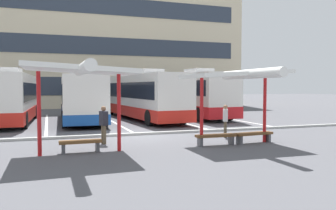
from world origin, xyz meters
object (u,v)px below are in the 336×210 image
(waiting_passenger_1, at_px, (225,119))
(bench_2, at_px, (254,135))
(bench_1, at_px, (216,137))
(coach_bus_3, at_px, (191,95))
(bench_0, at_px, (81,144))
(waiting_shelter_0, at_px, (81,71))
(waiting_shelter_1, at_px, (238,76))
(coach_bus_2, at_px, (141,96))
(coach_bus_1, at_px, (81,98))
(waiting_passenger_0, at_px, (104,122))
(coach_bus_0, at_px, (11,98))

(waiting_passenger_1, bearing_deg, bench_2, -79.16)
(bench_1, height_order, bench_2, same)
(coach_bus_3, distance_m, bench_0, 16.00)
(waiting_shelter_0, xyz_separation_m, waiting_shelter_1, (6.26, 0.03, -0.10))
(coach_bus_2, distance_m, bench_1, 12.29)
(coach_bus_1, bearing_deg, coach_bus_2, 1.05)
(bench_1, bearing_deg, bench_2, 0.36)
(bench_0, xyz_separation_m, waiting_shelter_1, (6.26, -0.39, 2.51))
(coach_bus_1, height_order, waiting_passenger_1, coach_bus_1)
(coach_bus_2, height_order, waiting_shelter_0, coach_bus_2)
(bench_2, distance_m, waiting_passenger_0, 6.37)
(waiting_passenger_1, bearing_deg, bench_1, -128.07)
(coach_bus_1, xyz_separation_m, bench_0, (-1.08, -11.91, -1.28))
(coach_bus_1, distance_m, coach_bus_2, 4.38)
(coach_bus_2, relative_size, bench_1, 7.42)
(waiting_passenger_0, relative_size, waiting_passenger_1, 1.03)
(coach_bus_2, xyz_separation_m, coach_bus_3, (4.29, 0.62, 0.07))
(bench_2, height_order, waiting_passenger_0, waiting_passenger_0)
(waiting_shelter_1, distance_m, waiting_passenger_0, 5.88)
(bench_0, height_order, bench_2, same)
(bench_1, xyz_separation_m, waiting_passenger_1, (1.45, 1.85, 0.54))
(coach_bus_1, xyz_separation_m, waiting_shelter_1, (5.18, -12.31, 1.22))
(waiting_shelter_1, bearing_deg, coach_bus_3, 74.99)
(coach_bus_1, relative_size, waiting_shelter_0, 2.36)
(waiting_shelter_1, bearing_deg, coach_bus_2, 93.71)
(coach_bus_0, bearing_deg, bench_0, -73.93)
(coach_bus_2, distance_m, waiting_passenger_0, 11.28)
(coach_bus_3, relative_size, waiting_passenger_0, 7.01)
(waiting_shelter_1, bearing_deg, waiting_shelter_0, -179.73)
(bench_2, bearing_deg, coach_bus_3, 78.60)
(coach_bus_3, bearing_deg, coach_bus_1, -175.41)
(bench_0, bearing_deg, bench_1, -2.42)
(waiting_passenger_0, bearing_deg, coach_bus_3, 51.75)
(coach_bus_1, distance_m, coach_bus_3, 8.70)
(coach_bus_1, xyz_separation_m, bench_2, (6.08, -12.13, -1.28))
(coach_bus_1, xyz_separation_m, bench_1, (4.28, -12.14, -1.28))
(bench_1, bearing_deg, coach_bus_2, 89.54)
(waiting_shelter_0, height_order, waiting_passenger_0, waiting_shelter_0)
(waiting_shelter_0, relative_size, bench_1, 2.85)
(waiting_shelter_0, height_order, waiting_shelter_1, waiting_shelter_0)
(waiting_passenger_1, bearing_deg, waiting_shelter_1, -105.21)
(coach_bus_3, relative_size, waiting_shelter_1, 2.48)
(coach_bus_0, distance_m, waiting_passenger_1, 14.39)
(coach_bus_0, relative_size, waiting_passenger_0, 6.38)
(coach_bus_1, xyz_separation_m, waiting_shelter_0, (-1.08, -12.34, 1.32))
(bench_0, bearing_deg, coach_bus_0, 106.07)
(coach_bus_0, distance_m, bench_2, 16.00)
(bench_1, height_order, waiting_passenger_1, waiting_passenger_1)
(bench_1, xyz_separation_m, waiting_passenger_0, (-4.28, 1.85, 0.57))
(coach_bus_3, bearing_deg, bench_2, -101.40)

